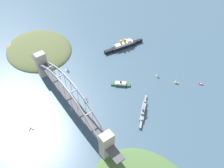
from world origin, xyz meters
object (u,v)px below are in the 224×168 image
(seaplane_taxiing_near_bridge, at_px, (30,127))
(small_boat_3, at_px, (86,100))
(ocean_liner, at_px, (124,45))
(small_boat_4, at_px, (157,75))
(naval_cruiser, at_px, (143,111))
(small_boat_0, at_px, (201,84))
(small_boat_1, at_px, (67,69))
(harbor_arch_bridge, at_px, (69,98))
(harbor_ferry_steamer, at_px, (121,84))
(small_boat_2, at_px, (177,81))

(seaplane_taxiing_near_bridge, xyz_separation_m, small_boat_3, (5.68, 92.80, 2.79))
(ocean_liner, xyz_separation_m, small_boat_4, (101.71, -3.35, -0.96))
(naval_cruiser, relative_size, small_boat_4, 4.96)
(small_boat_0, relative_size, small_boat_1, 0.76)
(ocean_liner, relative_size, small_boat_1, 8.30)
(naval_cruiser, height_order, small_boat_0, naval_cruiser)
(harbor_arch_bridge, distance_m, small_boat_0, 226.31)
(harbor_arch_bridge, xyz_separation_m, small_boat_1, (-80.49, 37.85, -21.80))
(harbor_arch_bridge, distance_m, naval_cruiser, 115.26)
(harbor_ferry_steamer, relative_size, small_boat_4, 2.80)
(naval_cruiser, distance_m, harbor_ferry_steamer, 67.47)
(ocean_liner, xyz_separation_m, small_boat_2, (132.76, 12.24, -1.05))
(small_boat_1, xyz_separation_m, small_boat_2, (138.41, 137.47, -0.20))
(small_boat_0, height_order, small_boat_2, small_boat_2)
(small_boat_0, xyz_separation_m, small_boat_2, (-27.80, -32.52, 3.84))
(harbor_arch_bridge, height_order, naval_cruiser, harbor_arch_bridge)
(harbor_ferry_steamer, xyz_separation_m, small_boat_3, (-4.15, -68.04, 2.26))
(harbor_ferry_steamer, bearing_deg, naval_cruiser, -6.58)
(seaplane_taxiing_near_bridge, relative_size, small_boat_3, 0.97)
(small_boat_4, bearing_deg, small_boat_3, -101.04)
(harbor_arch_bridge, distance_m, small_boat_3, 34.27)
(harbor_arch_bridge, xyz_separation_m, small_boat_4, (26.87, 159.73, -21.91))
(seaplane_taxiing_near_bridge, bearing_deg, ocean_liner, 106.99)
(naval_cruiser, height_order, harbor_ferry_steamer, naval_cruiser)
(seaplane_taxiing_near_bridge, bearing_deg, small_boat_0, 71.73)
(harbor_arch_bridge, bearing_deg, seaplane_taxiing_near_bridge, -94.13)
(harbor_ferry_steamer, bearing_deg, small_boat_1, -146.44)
(naval_cruiser, relative_size, small_boat_3, 4.76)
(ocean_liner, bearing_deg, small_boat_4, -1.89)
(naval_cruiser, xyz_separation_m, seaplane_taxiing_near_bridge, (-76.84, -153.11, -1.04))
(small_boat_2, bearing_deg, naval_cruiser, -80.92)
(harbor_arch_bridge, bearing_deg, harbor_ferry_steamer, 86.95)
(harbor_ferry_steamer, distance_m, seaplane_taxiing_near_bridge, 161.14)
(small_boat_0, xyz_separation_m, small_boat_3, (-84.83, -181.30, 4.18))
(small_boat_1, bearing_deg, harbor_ferry_steamer, 33.56)
(small_boat_3, bearing_deg, harbor_ferry_steamer, 86.51)
(naval_cruiser, bearing_deg, ocean_liner, 152.57)
(naval_cruiser, bearing_deg, small_boat_4, 121.80)
(small_boat_0, distance_m, small_boat_2, 42.96)
(naval_cruiser, xyz_separation_m, small_boat_0, (13.66, 120.99, -2.43))
(small_boat_0, bearing_deg, small_boat_2, -130.52)
(small_boat_3, distance_m, small_boat_4, 135.70)
(small_boat_0, height_order, small_boat_3, small_boat_3)
(harbor_ferry_steamer, bearing_deg, ocean_liner, 139.39)
(harbor_ferry_steamer, relative_size, small_boat_1, 2.78)
(ocean_liner, xyz_separation_m, harbor_ferry_steamer, (79.88, -68.50, -2.98))
(harbor_ferry_steamer, height_order, small_boat_0, harbor_ferry_steamer)
(small_boat_4, bearing_deg, ocean_liner, 178.11)
(naval_cruiser, height_order, small_boat_4, naval_cruiser)
(harbor_arch_bridge, relative_size, seaplane_taxiing_near_bridge, 24.32)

